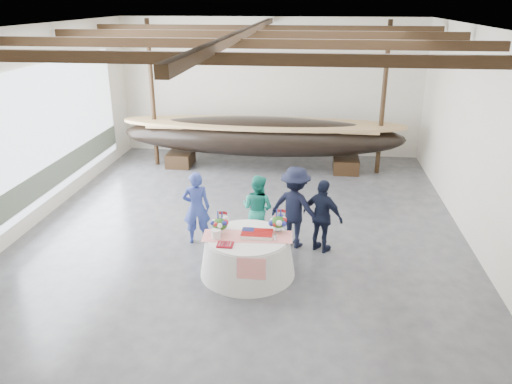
# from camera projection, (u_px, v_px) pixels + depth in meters

# --- Properties ---
(floor) EXTENTS (10.00, 12.00, 0.01)m
(floor) POSITION_uv_depth(u_px,v_px,m) (246.00, 225.00, 11.88)
(floor) COLOR #3D3D42
(floor) RESTS_ON ground
(wall_back) EXTENTS (10.00, 0.02, 4.50)m
(wall_back) POSITION_uv_depth(u_px,v_px,m) (270.00, 88.00, 16.62)
(wall_back) COLOR silver
(wall_back) RESTS_ON ground
(wall_front) EXTENTS (10.00, 0.02, 4.50)m
(wall_front) POSITION_uv_depth(u_px,v_px,m) (171.00, 270.00, 5.52)
(wall_front) COLOR silver
(wall_front) RESTS_ON ground
(wall_left) EXTENTS (0.02, 12.00, 4.50)m
(wall_left) POSITION_uv_depth(u_px,v_px,m) (33.00, 127.00, 11.61)
(wall_left) COLOR silver
(wall_left) RESTS_ON ground
(wall_right) EXTENTS (0.02, 12.00, 4.50)m
(wall_right) POSITION_uv_depth(u_px,v_px,m) (480.00, 140.00, 10.52)
(wall_right) COLOR silver
(wall_right) RESTS_ON ground
(ceiling) EXTENTS (10.00, 12.00, 0.01)m
(ceiling) POSITION_uv_depth(u_px,v_px,m) (245.00, 27.00, 10.25)
(ceiling) COLOR white
(ceiling) RESTS_ON wall_back
(pavilion_structure) EXTENTS (9.80, 11.76, 4.50)m
(pavilion_structure) POSITION_uv_depth(u_px,v_px,m) (249.00, 48.00, 11.12)
(pavilion_structure) COLOR black
(pavilion_structure) RESTS_ON ground
(open_bay) EXTENTS (0.03, 7.00, 3.20)m
(open_bay) POSITION_uv_depth(u_px,v_px,m) (59.00, 134.00, 12.69)
(open_bay) COLOR silver
(open_bay) RESTS_ON ground
(longboat_display) EXTENTS (8.77, 1.75, 1.64)m
(longboat_display) POSITION_uv_depth(u_px,v_px,m) (262.00, 136.00, 15.47)
(longboat_display) COLOR black
(longboat_display) RESTS_ON ground
(banquet_table) EXTENTS (1.85, 1.85, 0.80)m
(banquet_table) POSITION_uv_depth(u_px,v_px,m) (248.00, 255.00, 9.69)
(banquet_table) COLOR silver
(banquet_table) RESTS_ON ground
(tabletop_items) EXTENTS (1.75, 0.98, 0.40)m
(tabletop_items) POSITION_uv_depth(u_px,v_px,m) (247.00, 227.00, 9.60)
(tabletop_items) COLOR red
(tabletop_items) RESTS_ON banquet_table
(guest_woman_blue) EXTENTS (0.67, 0.52, 1.64)m
(guest_woman_blue) POSITION_uv_depth(u_px,v_px,m) (196.00, 208.00, 10.78)
(guest_woman_blue) COLOR navy
(guest_woman_blue) RESTS_ON ground
(guest_woman_teal) EXTENTS (0.92, 0.84, 1.54)m
(guest_woman_teal) POSITION_uv_depth(u_px,v_px,m) (258.00, 209.00, 10.85)
(guest_woman_teal) COLOR #1A8A75
(guest_woman_teal) RESTS_ON ground
(guest_man_left) EXTENTS (1.33, 1.08, 1.79)m
(guest_man_left) POSITION_uv_depth(u_px,v_px,m) (295.00, 207.00, 10.61)
(guest_man_left) COLOR black
(guest_man_left) RESTS_ON ground
(guest_man_right) EXTENTS (1.00, 0.82, 1.59)m
(guest_man_right) POSITION_uv_depth(u_px,v_px,m) (323.00, 216.00, 10.41)
(guest_man_right) COLOR black
(guest_man_right) RESTS_ON ground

